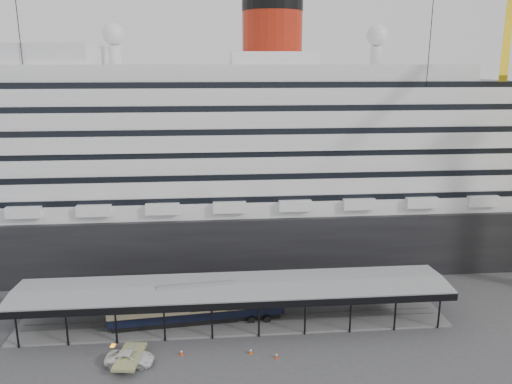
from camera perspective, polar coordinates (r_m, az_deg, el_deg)
The scene contains 8 objects.
ground at distance 63.76m, azimuth -2.29°, elevation -16.68°, with size 200.00×200.00×0.00m, color #3D3D40.
cruise_ship at distance 87.84m, azimuth -3.41°, elevation 4.81°, with size 130.00×30.00×43.90m.
platform_canopy at distance 66.98m, azimuth -2.52°, elevation -12.75°, with size 56.00×9.18×5.30m.
port_truck at distance 60.92m, azimuth -14.23°, elevation -17.94°, with size 2.49×5.41×1.50m, color silver.
pullman_carriage at distance 66.83m, azimuth -6.74°, elevation -12.59°, with size 22.84×5.00×22.25m.
traffic_cone_left at distance 61.64m, azimuth -8.51°, elevation -17.64°, with size 0.43×0.43×0.72m.
traffic_cone_mid at distance 60.49m, azimuth 2.37°, elevation -18.15°, with size 0.48×0.48×0.74m.
traffic_cone_right at distance 61.22m, azimuth -0.60°, elevation -17.70°, with size 0.46×0.46×0.75m.
Camera 1 is at (-2.37, -54.61, 32.83)m, focal length 35.00 mm.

